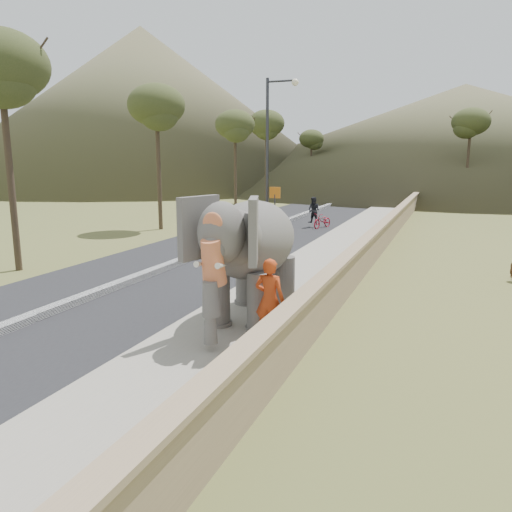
{
  "coord_description": "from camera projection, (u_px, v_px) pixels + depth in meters",
  "views": [
    {
      "loc": [
        4.37,
        -8.42,
        3.96
      ],
      "look_at": [
        0.2,
        2.19,
        1.7
      ],
      "focal_mm": 35.0,
      "sensor_mm": 36.0,
      "label": 1
    }
  ],
  "objects": [
    {
      "name": "ground",
      "position": [
        207.0,
        358.0,
        10.03
      ],
      "size": [
        160.0,
        160.0,
        0.0
      ],
      "primitive_type": "plane",
      "color": "olive",
      "rests_on": "ground"
    },
    {
      "name": "road",
      "position": [
        209.0,
        253.0,
        20.95
      ],
      "size": [
        7.0,
        120.0,
        0.03
      ],
      "primitive_type": "cube",
      "color": "black",
      "rests_on": "ground"
    },
    {
      "name": "median",
      "position": [
        209.0,
        251.0,
        20.93
      ],
      "size": [
        0.35,
        120.0,
        0.22
      ],
      "primitive_type": "cube",
      "color": "black",
      "rests_on": "ground"
    },
    {
      "name": "walkway",
      "position": [
        326.0,
        260.0,
        19.14
      ],
      "size": [
        3.0,
        120.0,
        0.15
      ],
      "primitive_type": "cube",
      "color": "#9E9687",
      "rests_on": "ground"
    },
    {
      "name": "parapet",
      "position": [
        369.0,
        251.0,
        18.46
      ],
      "size": [
        0.3,
        120.0,
        1.1
      ],
      "primitive_type": "cube",
      "color": "tan",
      "rests_on": "ground"
    },
    {
      "name": "lamppost",
      "position": [
        273.0,
        140.0,
        26.32
      ],
      "size": [
        1.76,
        0.36,
        8.0
      ],
      "color": "#2D2E32",
      "rests_on": "ground"
    },
    {
      "name": "signboard",
      "position": [
        275.0,
        201.0,
        26.76
      ],
      "size": [
        0.6,
        0.08,
        2.4
      ],
      "color": "#2D2D33",
      "rests_on": "ground"
    },
    {
      "name": "hill_left",
      "position": [
        143.0,
        107.0,
        71.73
      ],
      "size": [
        60.0,
        60.0,
        22.0
      ],
      "primitive_type": "cone",
      "color": "brown",
      "rests_on": "ground"
    },
    {
      "name": "hill_far",
      "position": [
        462.0,
        135.0,
        70.77
      ],
      "size": [
        80.0,
        80.0,
        14.0
      ],
      "primitive_type": "cone",
      "color": "brown",
      "rests_on": "ground"
    },
    {
      "name": "elephant_and_man",
      "position": [
        253.0,
        257.0,
        11.93
      ],
      "size": [
        2.35,
        4.14,
        2.97
      ],
      "color": "slate",
      "rests_on": "ground"
    },
    {
      "name": "motorcyclist",
      "position": [
        319.0,
        216.0,
        28.25
      ],
      "size": [
        1.47,
        1.72,
        1.75
      ],
      "color": "maroon",
      "rests_on": "ground"
    },
    {
      "name": "trees",
      "position": [
        412.0,
        159.0,
        33.76
      ],
      "size": [
        47.54,
        44.72,
        8.35
      ],
      "color": "#473828",
      "rests_on": "ground"
    }
  ]
}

